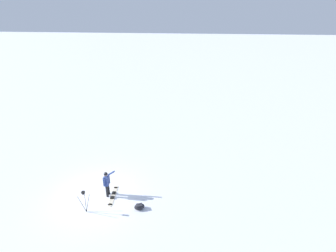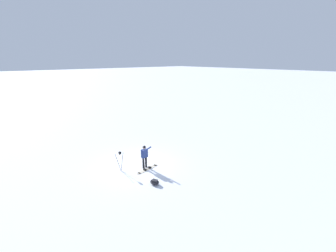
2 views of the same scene
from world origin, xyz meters
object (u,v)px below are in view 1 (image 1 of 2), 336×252
(snowboarder, at_px, (107,182))
(snowboard, at_px, (113,196))
(camera_tripod, at_px, (84,197))
(gear_bag_large, at_px, (139,207))

(snowboarder, distance_m, snowboard, 0.99)
(snowboarder, bearing_deg, camera_tripod, -24.68)
(snowboard, xyz_separation_m, gear_bag_large, (0.78, 1.80, 0.14))
(camera_tripod, bearing_deg, snowboarder, 155.32)
(snowboarder, height_order, snowboard, snowboarder)
(snowboarder, distance_m, camera_tripod, 1.59)
(snowboard, relative_size, gear_bag_large, 2.76)
(snowboard, distance_m, gear_bag_large, 1.96)
(gear_bag_large, distance_m, camera_tripod, 2.95)
(snowboard, distance_m, camera_tripod, 1.97)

